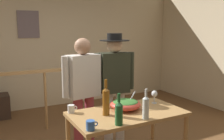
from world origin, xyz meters
name	(u,v)px	position (x,y,z in m)	size (l,w,h in m)	color
back_wall	(49,45)	(0.00, 2.68, 1.36)	(6.22, 0.10, 2.72)	beige
side_wall_right	(220,45)	(3.11, 0.80, 1.36)	(0.10, 4.02, 2.72)	beige
framed_picture	(28,24)	(-0.43, 2.62, 1.79)	(0.43, 0.03, 0.55)	slate
stair_railing	(29,91)	(-0.69, 1.37, 0.70)	(3.33, 0.10, 1.09)	#B2844C
serving_table	(127,119)	(0.09, -0.44, 0.68)	(1.30, 0.71, 0.77)	#B2844C
salad_bowl	(125,104)	(0.12, -0.35, 0.83)	(0.36, 0.36, 0.20)	#CC3D2D
wine_glass	(154,94)	(0.57, -0.31, 0.88)	(0.08, 0.08, 0.17)	silver
wine_bottle_green	(119,113)	(-0.19, -0.73, 0.89)	(0.08, 0.08, 0.32)	#1E5628
wine_bottle_clear	(146,107)	(0.15, -0.71, 0.90)	(0.07, 0.07, 0.32)	silver
wine_bottle_amber	(106,101)	(-0.17, -0.42, 0.93)	(0.08, 0.08, 0.40)	brown
mug_blue	(91,125)	(-0.48, -0.72, 0.81)	(0.12, 0.08, 0.09)	#3866B2
mug_white	(71,109)	(-0.49, -0.17, 0.81)	(0.11, 0.08, 0.09)	white
person_standing_left	(83,86)	(-0.15, 0.31, 0.94)	(0.61, 0.29, 1.59)	#9E3842
person_standing_right	(114,80)	(0.33, 0.31, 0.98)	(0.59, 0.42, 1.65)	beige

